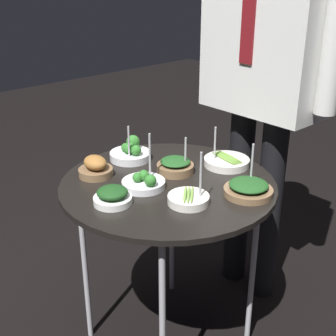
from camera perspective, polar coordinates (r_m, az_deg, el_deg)
The scene contains 10 objects.
serving_cart at distance 1.56m, azimuth 0.00°, elevation -3.14°, with size 0.71×0.71×0.67m.
bowl_broccoli_near_rim at distance 1.49m, azimuth -2.95°, elevation -1.75°, with size 0.14×0.14×0.17m.
bowl_spinach_back_right at distance 1.60m, azimuth 0.90°, elevation 0.25°, with size 0.13×0.13×0.13m.
bowl_spinach_back_left at distance 1.47m, azimuth 9.77°, elevation -2.46°, with size 0.15×0.15×0.15m.
bowl_asparagus_front_left at distance 1.40m, azimuth 2.53°, elevation -3.76°, with size 0.13×0.13×0.17m.
bowl_asparagus_front_center at distance 1.67m, azimuth 7.15°, elevation 0.79°, with size 0.16×0.16×0.14m.
bowl_broccoli_mid_left at distance 1.71m, azimuth -4.56°, elevation 1.92°, with size 0.15×0.15×0.14m.
bowl_roast_front_right at distance 1.59m, azimuth -8.83°, elevation 0.05°, with size 0.12×0.12×0.07m.
bowl_spinach_center at distance 1.40m, azimuth -6.82°, elevation -3.42°, with size 0.12×0.12×0.05m.
waiter_figure at distance 1.79m, azimuth 11.85°, elevation 13.84°, with size 0.60×0.23×1.63m.
Camera 1 is at (1.03, -0.92, 1.33)m, focal length 50.00 mm.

